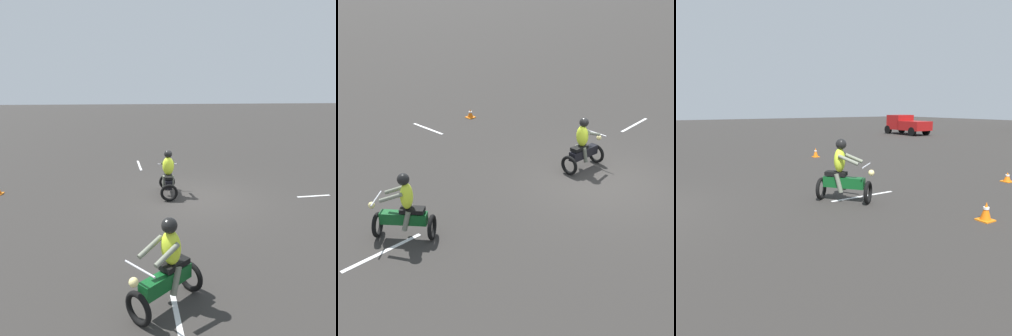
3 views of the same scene
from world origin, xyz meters
The scene contains 6 objects.
ground_plane centered at (0.00, 0.00, 0.00)m, with size 120.00×120.00×0.00m, color #2D2B28.
motorcycle_rider_foreground centered at (0.98, -0.36, 0.73)m, with size 0.71×1.52×1.66m.
motorcycle_rider_background centered at (1.60, 5.64, 0.73)m, with size 1.46×1.36×1.66m.
lane_stripe_n centered at (1.46, 6.38, 0.00)m, with size 0.10×2.03×0.01m, color silver.
lane_stripe_w centered at (-4.16, 0.25, 0.00)m, with size 0.10×1.25×0.01m, color silver.
lane_stripe_s centered at (1.93, -5.02, 0.00)m, with size 0.10×2.01×0.01m, color silver.
Camera 1 is at (2.10, 10.69, 3.81)m, focal length 35.00 mm.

